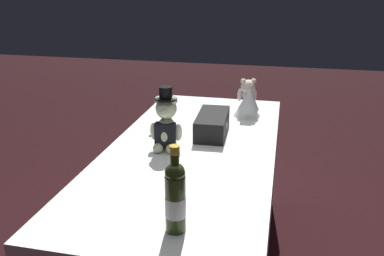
# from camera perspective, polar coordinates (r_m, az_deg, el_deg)

# --- Properties ---
(reception_table) EXTENTS (1.80, 0.81, 0.79)m
(reception_table) POSITION_cam_1_polar(r_m,az_deg,el_deg) (2.22, 0.00, -12.05)
(reception_table) COLOR white
(reception_table) RESTS_ON ground_plane
(teddy_bear_groom) EXTENTS (0.14, 0.16, 0.31)m
(teddy_bear_groom) POSITION_cam_1_polar(r_m,az_deg,el_deg) (1.97, -3.59, 0.48)
(teddy_bear_groom) COLOR beige
(teddy_bear_groom) RESTS_ON reception_table
(teddy_bear_bride) EXTENTS (0.21, 0.17, 0.23)m
(teddy_bear_bride) POSITION_cam_1_polar(r_m,az_deg,el_deg) (2.48, 7.73, 3.81)
(teddy_bear_bride) COLOR white
(teddy_bear_bride) RESTS_ON reception_table
(champagne_bottle) EXTENTS (0.07, 0.07, 0.30)m
(champagne_bottle) POSITION_cam_1_polar(r_m,az_deg,el_deg) (1.34, -2.32, -9.39)
(champagne_bottle) COLOR #2A3C15
(champagne_bottle) RESTS_ON reception_table
(signing_pen) EXTENTS (0.10, 0.10, 0.01)m
(signing_pen) POSITION_cam_1_polar(r_m,az_deg,el_deg) (2.20, -4.49, -0.81)
(signing_pen) COLOR navy
(signing_pen) RESTS_ON reception_table
(gift_case_black) EXTENTS (0.34, 0.17, 0.11)m
(gift_case_black) POSITION_cam_1_polar(r_m,az_deg,el_deg) (2.19, 2.82, 0.56)
(gift_case_black) COLOR black
(gift_case_black) RESTS_ON reception_table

